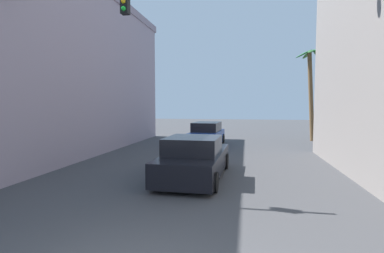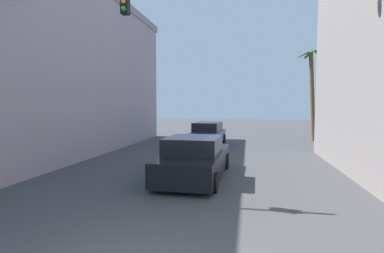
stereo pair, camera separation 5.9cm
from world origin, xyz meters
TOP-DOWN VIEW (x-y plane):
  - ground_plane at (0.00, 10.00)m, footprint 86.52×86.52m
  - building_left at (-9.63, 9.72)m, footprint 7.30×23.55m
  - traffic_light_mast at (-4.83, 5.13)m, footprint 5.29×0.32m
  - car_lead at (-0.14, 7.11)m, footprint 2.25×5.15m
  - car_far at (-0.86, 15.96)m, footprint 2.14×4.57m
  - palm_tree_far_right at (6.46, 19.87)m, footprint 2.47×2.40m
  - pedestrian_mid_right at (5.97, 7.53)m, footprint 0.48×0.48m

SIDE VIEW (x-z plane):
  - ground_plane at x=0.00m, z-range 0.00..0.00m
  - car_lead at x=-0.14m, z-range -0.08..1.48m
  - car_far at x=-0.86m, z-range -0.04..1.52m
  - pedestrian_mid_right at x=5.97m, z-range 0.15..1.93m
  - palm_tree_far_right at x=6.46m, z-range 1.00..7.80m
  - traffic_light_mast at x=-4.83m, z-range 1.28..7.64m
  - building_left at x=-9.63m, z-range 0.01..9.38m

